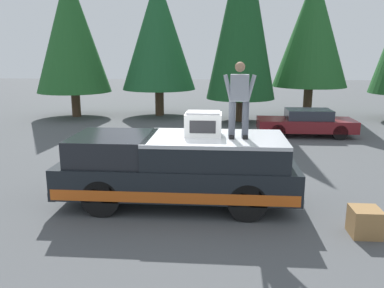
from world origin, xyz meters
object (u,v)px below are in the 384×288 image
at_px(parked_car_maroon, 306,123).
at_px(wooden_crate, 365,222).
at_px(compressor_unit, 203,124).
at_px(person_on_truck_bed, 239,98).
at_px(pickup_truck, 178,168).

distance_m(parked_car_maroon, wooden_crate, 9.65).
bearing_deg(parked_car_maroon, compressor_unit, 153.24).
bearing_deg(person_on_truck_bed, parked_car_maroon, -21.52).
bearing_deg(wooden_crate, compressor_unit, 65.11).
height_order(pickup_truck, parked_car_maroon, pickup_truck).
distance_m(pickup_truck, person_on_truck_bed, 2.18).
distance_m(compressor_unit, person_on_truck_bed, 1.04).
relative_size(pickup_truck, compressor_unit, 6.60).
xyz_separation_m(pickup_truck, person_on_truck_bed, (-0.10, -1.39, 1.68)).
distance_m(pickup_truck, parked_car_maroon, 9.45).
bearing_deg(compressor_unit, person_on_truck_bed, -105.66).
xyz_separation_m(compressor_unit, person_on_truck_bed, (-0.22, -0.80, 0.62)).
xyz_separation_m(pickup_truck, wooden_crate, (-1.40, -3.86, -0.59)).
relative_size(pickup_truck, parked_car_maroon, 1.35).
relative_size(compressor_unit, person_on_truck_bed, 0.50).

